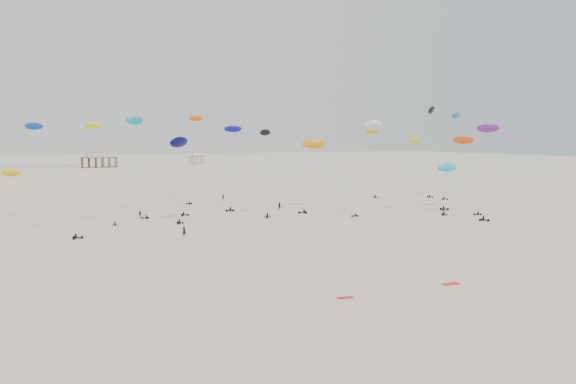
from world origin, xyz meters
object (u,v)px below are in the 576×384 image
pavilion_small (197,159)px  rig_9 (136,133)px  spectator_0 (184,236)px  rig_0 (454,132)px  rig_4 (417,149)px  pavilion_main (99,161)px

pavilion_small → rig_9: (-84.43, -259.05, 15.70)m
rig_9 → spectator_0: rig_9 is taller
rig_0 → rig_4: rig_0 is taller
pavilion_small → rig_4: 250.97m
rig_0 → rig_9: rig_0 is taller
pavilion_main → rig_4: size_ratio=1.08×
rig_9 → spectator_0: size_ratio=10.81×
pavilion_small → spectator_0: (-82.14, -294.88, -3.49)m
pavilion_main → rig_9: rig_9 is taller
pavilion_main → rig_0: rig_0 is taller
pavilion_main → rig_0: size_ratio=0.82×
rig_4 → pavilion_small: bearing=-112.1°
pavilion_small → spectator_0: 306.13m
rig_4 → rig_9: bearing=-17.4°
pavilion_main → rig_0: 246.73m
rig_4 → spectator_0: size_ratio=8.69×
rig_0 → spectator_0: rig_0 is taller
spectator_0 → pavilion_small: bearing=-67.7°
pavilion_main → spectator_0: size_ratio=9.36×
pavilion_main → rig_9: (-14.43, -229.05, 14.96)m
pavilion_small → rig_9: rig_9 is taller
pavilion_small → spectator_0: bearing=-105.6°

